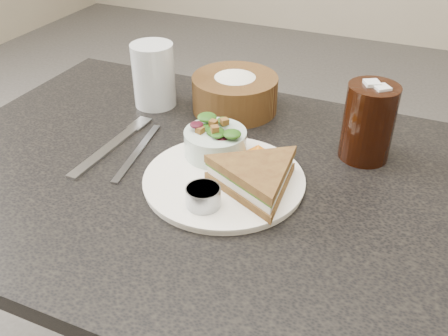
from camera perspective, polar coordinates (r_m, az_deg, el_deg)
name	(u,v)px	position (r m, az deg, el deg)	size (l,w,h in m)	color
dining_table	(210,318)	(1.10, -1.63, -16.81)	(1.00, 0.70, 0.75)	black
dinner_plate	(224,180)	(0.82, 0.00, -1.43)	(0.26, 0.26, 0.01)	white
sandwich	(257,178)	(0.77, 3.78, -1.10)	(0.18, 0.18, 0.05)	brown
salad_bowl	(215,139)	(0.86, -1.00, 3.36)	(0.11, 0.11, 0.06)	#B4CCC1
dressing_ramekin	(203,197)	(0.74, -2.38, -3.32)	(0.05, 0.05, 0.03)	gray
orange_wedge	(258,152)	(0.85, 3.89, 1.85)	(0.07, 0.07, 0.03)	orange
fork	(108,149)	(0.93, -13.13, 2.17)	(0.02, 0.21, 0.01)	#B4B6B9
knife	(137,152)	(0.91, -9.87, 1.79)	(0.01, 0.20, 0.00)	gray
bread_basket	(235,88)	(1.02, 1.25, 9.16)	(0.17, 0.17, 0.10)	brown
cola_glass	(369,119)	(0.89, 16.24, 5.35)	(0.09, 0.09, 0.15)	black
water_glass	(154,75)	(1.05, -8.04, 10.46)	(0.09, 0.09, 0.13)	silver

